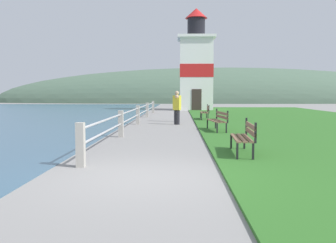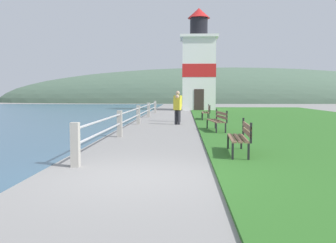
% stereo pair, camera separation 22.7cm
% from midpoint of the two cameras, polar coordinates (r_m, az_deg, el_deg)
% --- Properties ---
extents(ground_plane, '(160.00, 160.00, 0.00)m').
position_cam_midpoint_polar(ground_plane, '(7.31, -4.79, -8.54)').
color(ground_plane, gray).
extents(grass_verge, '(12.00, 41.82, 0.06)m').
position_cam_midpoint_polar(grass_verge, '(22.13, 19.47, -0.05)').
color(grass_verge, '#2D6623').
rests_on(grass_verge, ground_plane).
extents(seawall_railing, '(0.18, 22.88, 0.99)m').
position_cam_midpoint_polar(seawall_railing, '(19.59, -4.96, 1.26)').
color(seawall_railing, '#A8A399').
rests_on(seawall_railing, ground_plane).
extents(park_bench_near, '(0.57, 1.81, 0.94)m').
position_cam_midpoint_polar(park_bench_near, '(9.86, 10.98, -2.09)').
color(park_bench_near, brown).
rests_on(park_bench_near, ground_plane).
extents(park_bench_midway, '(0.72, 2.03, 0.94)m').
position_cam_midpoint_polar(park_bench_midway, '(15.82, 7.29, 0.36)').
color(park_bench_midway, brown).
rests_on(park_bench_midway, ground_plane).
extents(park_bench_far, '(0.51, 1.77, 0.94)m').
position_cam_midpoint_polar(park_bench_far, '(22.62, 5.48, 1.56)').
color(park_bench_far, brown).
rests_on(park_bench_far, ground_plane).
extents(lighthouse, '(3.52, 3.52, 9.66)m').
position_cam_midpoint_polar(lighthouse, '(36.27, 4.11, 8.20)').
color(lighthouse, white).
rests_on(lighthouse, ground_plane).
extents(person_strolling, '(0.43, 0.36, 1.55)m').
position_cam_midpoint_polar(person_strolling, '(19.38, 1.03, 2.01)').
color(person_strolling, '#28282D').
rests_on(person_strolling, ground_plane).
extents(person_by_railing, '(0.49, 0.41, 1.75)m').
position_cam_midpoint_polar(person_by_railing, '(21.35, 1.06, 2.52)').
color(person_by_railing, '#28282D').
rests_on(person_by_railing, ground_plane).
extents(distant_hillside, '(80.00, 16.00, 12.00)m').
position_cam_midpoint_polar(distant_hillside, '(65.38, 8.05, 2.88)').
color(distant_hillside, '#4C6651').
rests_on(distant_hillside, ground_plane).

